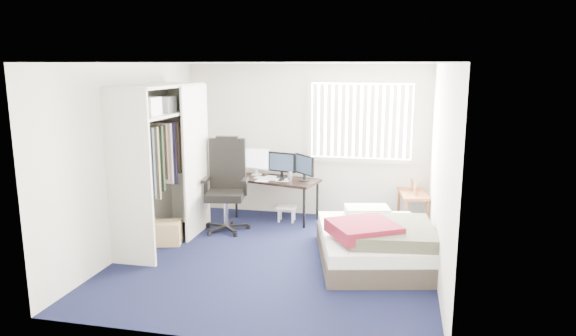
# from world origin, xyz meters

# --- Properties ---
(ground) EXTENTS (4.20, 4.20, 0.00)m
(ground) POSITION_xyz_m (0.00, 0.00, 0.00)
(ground) COLOR black
(ground) RESTS_ON ground
(room_shell) EXTENTS (4.20, 4.20, 4.20)m
(room_shell) POSITION_xyz_m (0.00, 0.00, 1.51)
(room_shell) COLOR silver
(room_shell) RESTS_ON ground
(window_assembly) EXTENTS (1.72, 0.09, 1.32)m
(window_assembly) POSITION_xyz_m (0.90, 2.04, 1.60)
(window_assembly) COLOR white
(window_assembly) RESTS_ON ground
(closet) EXTENTS (0.64, 1.84, 2.22)m
(closet) POSITION_xyz_m (-1.67, 0.27, 1.35)
(closet) COLOR beige
(closet) RESTS_ON ground
(desk) EXTENTS (1.46, 0.94, 1.13)m
(desk) POSITION_xyz_m (-0.41, 1.75, 0.71)
(desk) COLOR black
(desk) RESTS_ON ground
(office_chair) EXTENTS (0.76, 0.76, 1.41)m
(office_chair) POSITION_xyz_m (-1.03, 1.04, 0.54)
(office_chair) COLOR black
(office_chair) RESTS_ON ground
(footstool) EXTENTS (0.31, 0.26, 0.25)m
(footstool) POSITION_xyz_m (-0.22, 1.61, 0.19)
(footstool) COLOR white
(footstool) RESTS_ON ground
(nightstand) EXTENTS (0.52, 0.85, 0.73)m
(nightstand) POSITION_xyz_m (1.75, 1.78, 0.48)
(nightstand) COLOR brown
(nightstand) RESTS_ON ground
(bed) EXTENTS (1.74, 2.08, 0.61)m
(bed) POSITION_xyz_m (1.27, 0.17, 0.26)
(bed) COLOR #3D342C
(bed) RESTS_ON ground
(pine_box) EXTENTS (0.50, 0.42, 0.32)m
(pine_box) POSITION_xyz_m (-1.65, 0.20, 0.16)
(pine_box) COLOR tan
(pine_box) RESTS_ON ground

